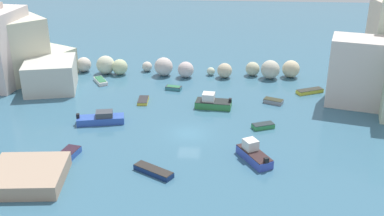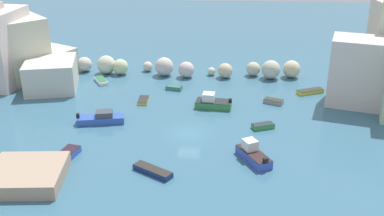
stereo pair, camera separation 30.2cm
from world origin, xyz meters
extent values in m
plane|color=#3A6982|center=(0.00, 0.00, 0.00)|extent=(160.00, 160.00, 0.00)
cube|color=beige|center=(-27.48, 17.49, 3.49)|extent=(6.72, 6.76, 6.98)
cube|color=beige|center=(-20.29, 12.56, 2.08)|extent=(8.18, 8.65, 4.16)
cube|color=beige|center=(-22.67, 18.41, 1.97)|extent=(8.25, 8.14, 3.94)
cube|color=beige|center=(-27.03, 13.93, 5.34)|extent=(5.01, 8.98, 10.68)
cube|color=beige|center=(-26.65, 16.27, 4.61)|extent=(11.14, 11.17, 9.22)
cube|color=beige|center=(20.52, 10.31, 4.37)|extent=(7.70, 6.64, 8.73)
cube|color=beige|center=(25.67, 19.29, 3.12)|extent=(7.35, 7.78, 6.23)
sphere|color=beige|center=(-17.89, 20.29, 1.13)|extent=(2.26, 2.26, 2.26)
sphere|color=beige|center=(-14.27, 19.57, 1.40)|extent=(2.79, 2.79, 2.79)
sphere|color=beige|center=(-12.03, 19.36, 1.18)|extent=(2.36, 2.36, 2.36)
sphere|color=beige|center=(-8.16, 21.12, 0.76)|extent=(1.53, 1.53, 1.53)
sphere|color=beige|center=(-5.34, 19.39, 1.39)|extent=(2.78, 2.78, 2.78)
sphere|color=beige|center=(-1.93, 18.81, 1.19)|extent=(2.39, 2.39, 2.39)
sphere|color=beige|center=(1.79, 20.02, 0.61)|extent=(1.21, 1.21, 1.21)
sphere|color=beige|center=(3.88, 19.07, 1.11)|extent=(2.21, 2.21, 2.21)
sphere|color=beige|center=(8.08, 20.32, 1.05)|extent=(2.11, 2.11, 2.11)
sphere|color=beige|center=(10.63, 19.19, 1.39)|extent=(2.78, 2.78, 2.78)
sphere|color=beige|center=(13.76, 19.97, 1.29)|extent=(2.59, 2.59, 2.59)
cube|color=tan|center=(-14.23, -11.19, 0.70)|extent=(7.38, 7.21, 1.40)
cube|color=#394EB4|center=(7.08, -5.67, 0.45)|extent=(3.67, 4.79, 0.90)
cube|color=#301E1F|center=(7.08, -5.67, 0.93)|extent=(3.60, 4.69, 0.06)
cube|color=silver|center=(6.69, -4.97, 1.44)|extent=(1.77, 1.80, 1.09)
cube|color=black|center=(8.12, -7.53, 1.15)|extent=(0.56, 0.53, 0.50)
cube|color=gray|center=(10.32, 9.59, 0.25)|extent=(2.71, 2.04, 0.51)
cube|color=#2D2F1F|center=(10.32, 9.59, 0.54)|extent=(2.65, 2.00, 0.06)
cube|color=#358342|center=(2.56, 7.67, 0.43)|extent=(4.74, 2.55, 0.85)
cube|color=#222726|center=(2.56, 7.67, 0.88)|extent=(4.65, 2.50, 0.06)
cube|color=silver|center=(1.92, 7.74, 1.37)|extent=(1.66, 1.62, 1.04)
cube|color=black|center=(4.67, 7.45, 1.10)|extent=(0.40, 0.47, 0.50)
cube|color=#3257B7|center=(-10.67, 2.03, 0.41)|extent=(5.74, 2.85, 0.82)
cube|color=#3F444C|center=(-10.21, 2.13, 1.15)|extent=(2.22, 1.81, 0.65)
cube|color=black|center=(-13.21, 1.51, 1.07)|extent=(0.44, 0.50, 0.50)
cube|color=navy|center=(-2.74, -8.88, 0.25)|extent=(4.18, 3.18, 0.51)
cube|color=#2B2724|center=(-2.74, -8.88, 0.54)|extent=(4.10, 3.12, 0.06)
cube|color=#3359B6|center=(-11.99, -6.53, 0.32)|extent=(2.19, 3.60, 0.63)
cube|color=#2D1B28|center=(-11.99, -6.53, 0.66)|extent=(2.14, 3.53, 0.06)
cube|color=white|center=(-14.12, 15.52, 0.25)|extent=(2.69, 3.40, 0.51)
cube|color=#2D7047|center=(-14.12, 15.52, 0.55)|extent=(2.28, 2.89, 0.08)
cube|color=teal|center=(-3.20, 13.51, 0.22)|extent=(2.38, 1.47, 0.44)
cube|color=#312B36|center=(-3.20, 13.51, 0.47)|extent=(2.33, 1.44, 0.06)
cube|color=#2D7047|center=(-3.20, 13.51, 0.48)|extent=(2.02, 1.25, 0.08)
cube|color=#348C49|center=(8.50, 2.00, 0.26)|extent=(2.76, 1.98, 0.51)
cube|color=#212D30|center=(8.50, 2.00, 0.54)|extent=(2.70, 1.94, 0.06)
cube|color=gold|center=(15.64, 13.62, 0.24)|extent=(3.91, 2.64, 0.47)
cube|color=#2D2D25|center=(15.64, 13.62, 0.50)|extent=(3.83, 2.59, 0.06)
cube|color=gold|center=(-6.72, 8.80, 0.18)|extent=(1.42, 2.77, 0.35)
cube|color=#2B2A2B|center=(-6.72, 8.80, 0.38)|extent=(1.39, 2.71, 0.06)
camera|label=1|loc=(3.79, -47.72, 23.98)|focal=44.05mm
camera|label=2|loc=(4.09, -47.69, 23.98)|focal=44.05mm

